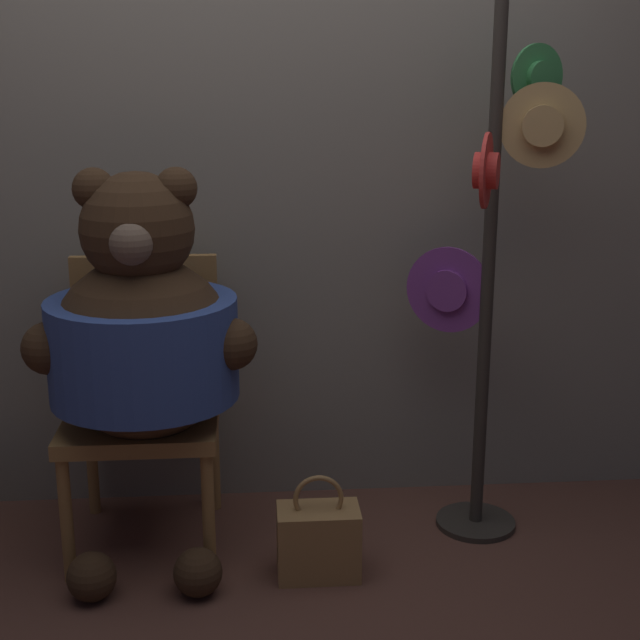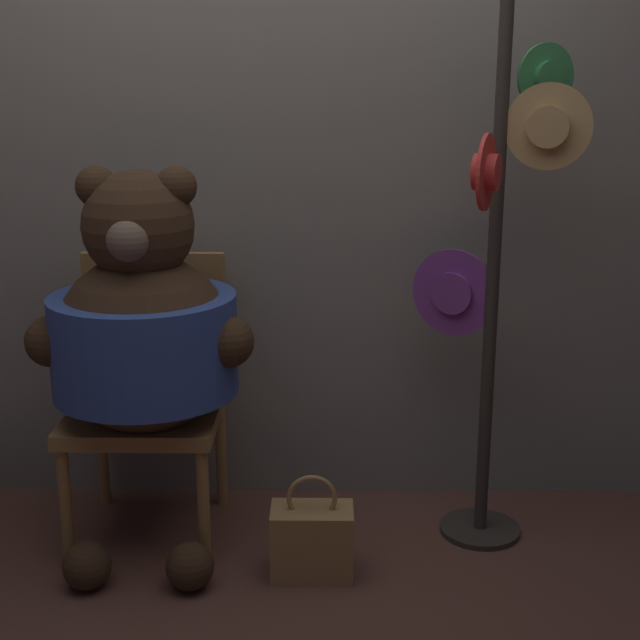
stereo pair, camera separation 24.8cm
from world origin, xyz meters
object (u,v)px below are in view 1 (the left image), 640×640
chair (144,392)px  handbag_on_ground (318,540)px  teddy_bear (143,337)px  hat_display_rack (492,260)px

chair → handbag_on_ground: bearing=-31.2°
teddy_bear → hat_display_rack: 1.16m
chair → hat_display_rack: size_ratio=0.53×
teddy_bear → hat_display_rack: (1.13, 0.10, 0.21)m
handbag_on_ground → chair: bearing=148.8°
teddy_bear → hat_display_rack: hat_display_rack is taller
chair → hat_display_rack: bearing=-3.3°
chair → hat_display_rack: (1.16, -0.07, 0.45)m
chair → handbag_on_ground: size_ratio=2.75×
chair → teddy_bear: 0.30m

